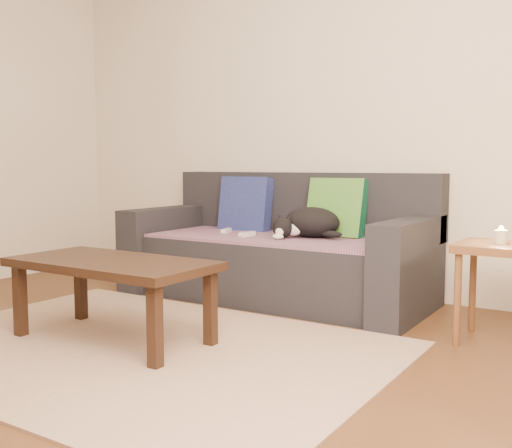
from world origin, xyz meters
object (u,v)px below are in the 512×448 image
cat (309,223)px  coffee_table (112,270)px  wii_remote_a (226,231)px  wii_remote_b (247,234)px  sofa (279,254)px  side_table (500,261)px

cat → coffee_table: size_ratio=0.44×
wii_remote_a → wii_remote_b: size_ratio=1.00×
sofa → coffee_table: sofa is taller
cat → side_table: 1.31m
sofa → wii_remote_a: size_ratio=14.00×
cat → wii_remote_b: cat is taller
cat → coffee_table: 1.45m
sofa → coffee_table: 1.40m
sofa → side_table: bearing=-12.0°
coffee_table → wii_remote_a: bearing=98.4°
sofa → coffee_table: size_ratio=1.93×
wii_remote_a → coffee_table: bearing=170.3°
wii_remote_b → side_table: (1.65, -0.14, -0.03)m
side_table → wii_remote_b: bearing=175.2°
cat → side_table: cat is taller
sofa → side_table: 1.55m
wii_remote_a → side_table: bearing=-115.1°
side_table → coffee_table: (-1.70, -1.07, -0.05)m
sofa → coffee_table: (-0.19, -1.39, 0.07)m
sofa → wii_remote_b: size_ratio=14.00×
coffee_table → cat: bearing=72.6°
wii_remote_b → sofa: bearing=-35.0°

